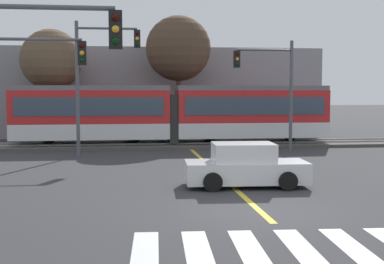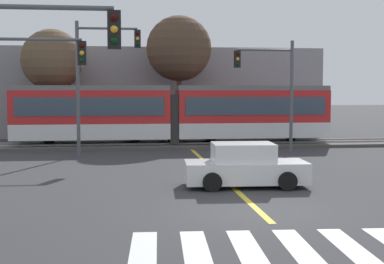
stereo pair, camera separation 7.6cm
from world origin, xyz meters
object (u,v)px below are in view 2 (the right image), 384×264
at_px(bare_tree_east, 179,49).
at_px(sedan_crossing, 245,167).
at_px(bare_tree_west, 52,60).
at_px(traffic_light_far_left, 98,68).
at_px(traffic_light_near_left, 20,71).
at_px(light_rail_tram, 173,112).
at_px(traffic_light_mid_left, 14,77).
at_px(traffic_light_far_right, 272,80).

bearing_deg(bare_tree_east, sedan_crossing, -87.89).
bearing_deg(bare_tree_west, traffic_light_far_left, -67.32).
xyz_separation_m(sedan_crossing, traffic_light_far_left, (-5.50, 9.37, 3.74)).
bearing_deg(traffic_light_near_left, light_rail_tram, 74.41).
relative_size(traffic_light_mid_left, traffic_light_far_left, 0.86).
bearing_deg(light_rail_tram, sedan_crossing, -84.36).
height_order(traffic_light_near_left, traffic_light_mid_left, traffic_light_mid_left).
bearing_deg(traffic_light_mid_left, traffic_light_far_left, 67.66).
distance_m(sedan_crossing, traffic_light_near_left, 8.82).
distance_m(sedan_crossing, traffic_light_mid_left, 9.22).
bearing_deg(light_rail_tram, traffic_light_near_left, -105.59).
distance_m(traffic_light_near_left, bare_tree_east, 23.06).
height_order(sedan_crossing, traffic_light_mid_left, traffic_light_mid_left).
distance_m(light_rail_tram, bare_tree_east, 5.38).
relative_size(traffic_light_mid_left, bare_tree_west, 0.80).
bearing_deg(traffic_light_far_left, light_rail_tram, 45.49).
distance_m(sedan_crossing, traffic_light_far_left, 11.49).
distance_m(light_rail_tram, traffic_light_mid_left, 13.03).
bearing_deg(sedan_crossing, traffic_light_near_left, -142.40).
bearing_deg(traffic_light_near_left, bare_tree_west, 95.76).
xyz_separation_m(light_rail_tram, traffic_light_far_left, (-4.16, -4.23, 2.39)).
bearing_deg(sedan_crossing, traffic_light_far_right, 69.68).
height_order(traffic_light_far_right, bare_tree_east, bare_tree_east).
height_order(sedan_crossing, bare_tree_west, bare_tree_west).
xyz_separation_m(sedan_crossing, bare_tree_west, (-8.80, 17.26, 4.55)).
xyz_separation_m(traffic_light_far_right, bare_tree_west, (-12.50, 7.24, 1.35)).
relative_size(sedan_crossing, bare_tree_east, 0.52).
bearing_deg(traffic_light_far_left, traffic_light_mid_left, -112.34).
bearing_deg(traffic_light_far_right, traffic_light_near_left, -124.26).
bearing_deg(traffic_light_mid_left, light_rail_tram, 57.68).
relative_size(light_rail_tram, traffic_light_far_right, 3.09).
xyz_separation_m(traffic_light_near_left, bare_tree_east, (5.91, 22.17, 2.26)).
bearing_deg(bare_tree_east, traffic_light_mid_left, -117.80).
height_order(sedan_crossing, traffic_light_far_right, traffic_light_far_right).
distance_m(light_rail_tram, traffic_light_far_left, 6.39).
relative_size(light_rail_tram, sedan_crossing, 4.32).
bearing_deg(traffic_light_far_right, bare_tree_west, 149.91).
xyz_separation_m(light_rail_tram, sedan_crossing, (1.34, -13.60, -1.35)).
relative_size(sedan_crossing, bare_tree_west, 0.59).
xyz_separation_m(traffic_light_near_left, traffic_light_mid_left, (-1.70, 7.73, 0.03)).
bearing_deg(sedan_crossing, traffic_light_mid_left, 161.94).
distance_m(light_rail_tram, sedan_crossing, 13.73).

